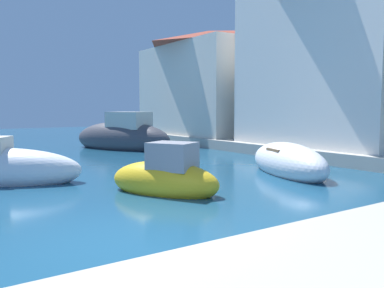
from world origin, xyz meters
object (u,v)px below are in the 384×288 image
(moored_boat_6, at_px, (288,163))
(moored_boat_0, at_px, (165,178))
(waterfront_building_main, at_px, (334,49))
(moored_boat_2, at_px, (123,137))
(waterfront_building_annex, at_px, (209,82))

(moored_boat_6, bearing_deg, moored_boat_0, -65.18)
(moored_boat_0, distance_m, moored_boat_6, 4.93)
(moored_boat_0, height_order, waterfront_building_main, waterfront_building_main)
(moored_boat_2, height_order, waterfront_building_annex, waterfront_building_annex)
(moored_boat_6, xyz_separation_m, waterfront_building_annex, (5.70, 12.27, 3.50))
(waterfront_building_annex, bearing_deg, moored_boat_0, -129.95)
(moored_boat_2, distance_m, moored_boat_6, 10.69)
(moored_boat_2, relative_size, moored_boat_6, 1.37)
(moored_boat_0, height_order, waterfront_building_annex, waterfront_building_annex)
(moored_boat_6, height_order, waterfront_building_main, waterfront_building_main)
(waterfront_building_main, bearing_deg, waterfront_building_annex, 90.00)
(moored_boat_0, relative_size, moored_boat_6, 0.70)
(moored_boat_2, bearing_deg, moored_boat_0, 134.98)
(moored_boat_0, distance_m, waterfront_building_main, 11.90)
(waterfront_building_main, bearing_deg, moored_boat_6, -154.91)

